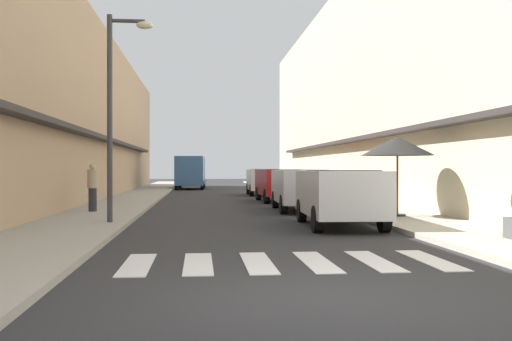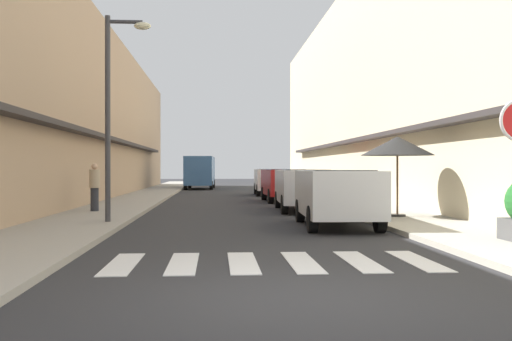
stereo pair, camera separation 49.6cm
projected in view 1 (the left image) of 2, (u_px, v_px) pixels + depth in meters
name	position (u px, v px, depth m)	size (l,w,h in m)	color
ground_plane	(230.00, 201.00, 27.13)	(112.14, 112.14, 0.00)	#2B2B2D
sidewalk_left	(131.00, 200.00, 26.70)	(2.55, 71.36, 0.12)	#9E998E
sidewalk_right	(327.00, 199.00, 27.57)	(2.55, 71.36, 0.12)	#ADA899
building_row_left	(54.00, 114.00, 27.87)	(5.50, 47.87, 8.13)	tan
building_row_right	(394.00, 89.00, 29.45)	(5.50, 47.87, 10.95)	beige
crosswalk	(287.00, 262.00, 9.45)	(5.20, 2.20, 0.01)	silver
parked_car_near	(340.00, 191.00, 15.18)	(1.95, 4.30, 1.47)	silver
parked_car_mid	(302.00, 185.00, 20.85)	(1.94, 4.56, 1.47)	silver
parked_car_far	(280.00, 181.00, 26.56)	(1.88, 4.25, 1.47)	maroon
parked_car_distant	(264.00, 179.00, 32.89)	(1.88, 4.20, 1.47)	silver
delivery_van	(191.00, 170.00, 42.66)	(2.17, 5.47, 2.37)	#33598C
street_lamp	(117.00, 95.00, 15.26)	(1.19, 0.28, 5.37)	#38383D
cafe_umbrella	(397.00, 147.00, 17.17)	(2.11, 2.11, 2.32)	#262626
pedestrian_walking_near	(93.00, 186.00, 19.02)	(0.34, 0.34, 1.55)	#282B33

